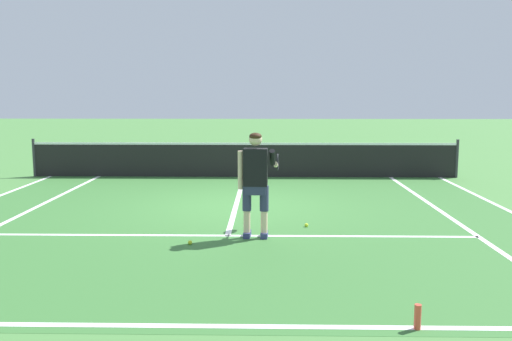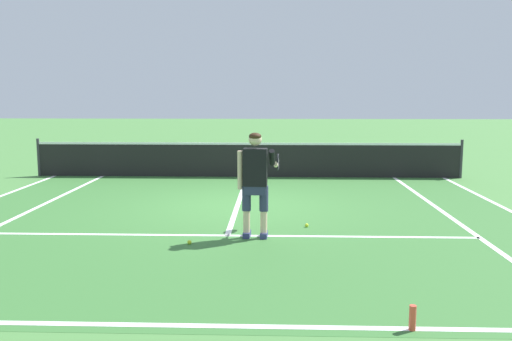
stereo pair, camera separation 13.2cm
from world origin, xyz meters
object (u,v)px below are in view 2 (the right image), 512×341
Objects in this scene: tennis_player at (256,177)px; water_bottle at (413,318)px; tennis_ball_near_feet at (189,242)px; tennis_ball_by_baseline at (307,225)px.

tennis_player reaches higher than water_bottle.
tennis_player is 3.93m from water_bottle.
water_bottle is (1.67, -3.46, -0.86)m from tennis_player.
tennis_player is 6.68× the size of water_bottle.
water_bottle is (2.69, -3.01, 0.10)m from tennis_ball_near_feet.
tennis_ball_near_feet is 4.04m from water_bottle.
tennis_ball_near_feet is at bearing -156.38° from tennis_player.
water_bottle is at bearing -64.18° from tennis_player.
tennis_player is 1.47m from tennis_ball_near_feet.
tennis_ball_by_baseline is at bearing 31.51° from tennis_ball_near_feet.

